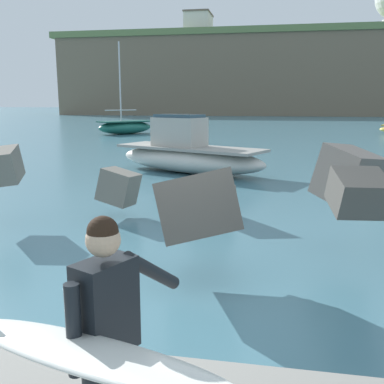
{
  "coord_description": "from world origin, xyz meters",
  "views": [
    {
      "loc": [
        1.28,
        -5.59,
        2.67
      ],
      "look_at": [
        0.16,
        0.5,
        1.4
      ],
      "focal_mm": 41.25,
      "sensor_mm": 36.0,
      "label": 1
    }
  ],
  "objects_px": {
    "station_building_west": "(199,24)",
    "boat_near_left": "(188,154)",
    "station_building_central": "(200,27)",
    "surfer_with_board": "(98,341)",
    "boat_near_centre": "(125,127)"
  },
  "relations": [
    {
      "from": "boat_near_centre",
      "to": "station_building_west",
      "type": "bearing_deg",
      "value": 93.64
    },
    {
      "from": "surfer_with_board",
      "to": "boat_near_left",
      "type": "xyz_separation_m",
      "value": [
        -2.23,
        14.24,
        -0.57
      ]
    },
    {
      "from": "surfer_with_board",
      "to": "station_building_west",
      "type": "xyz_separation_m",
      "value": [
        -15.05,
        91.61,
        17.06
      ]
    },
    {
      "from": "boat_near_centre",
      "to": "station_building_west",
      "type": "distance_m",
      "value": 60.91
    },
    {
      "from": "station_building_west",
      "to": "station_building_central",
      "type": "height_order",
      "value": "station_building_central"
    },
    {
      "from": "surfer_with_board",
      "to": "boat_near_centre",
      "type": "height_order",
      "value": "boat_near_centre"
    },
    {
      "from": "surfer_with_board",
      "to": "boat_near_left",
      "type": "relative_size",
      "value": 0.31
    },
    {
      "from": "boat_near_centre",
      "to": "station_building_central",
      "type": "relative_size",
      "value": 0.9
    },
    {
      "from": "station_building_central",
      "to": "surfer_with_board",
      "type": "bearing_deg",
      "value": -80.79
    },
    {
      "from": "boat_near_left",
      "to": "station_building_central",
      "type": "distance_m",
      "value": 85.08
    },
    {
      "from": "surfer_with_board",
      "to": "boat_near_centre",
      "type": "xyz_separation_m",
      "value": [
        -11.35,
        33.45,
        -0.67
      ]
    },
    {
      "from": "boat_near_left",
      "to": "boat_near_centre",
      "type": "height_order",
      "value": "boat_near_centre"
    },
    {
      "from": "station_building_west",
      "to": "boat_near_left",
      "type": "bearing_deg",
      "value": -80.59
    },
    {
      "from": "boat_near_left",
      "to": "station_building_west",
      "type": "xyz_separation_m",
      "value": [
        -12.82,
        77.37,
        17.63
      ]
    },
    {
      "from": "boat_near_centre",
      "to": "station_building_west",
      "type": "xyz_separation_m",
      "value": [
        -3.7,
        58.15,
        17.73
      ]
    }
  ]
}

